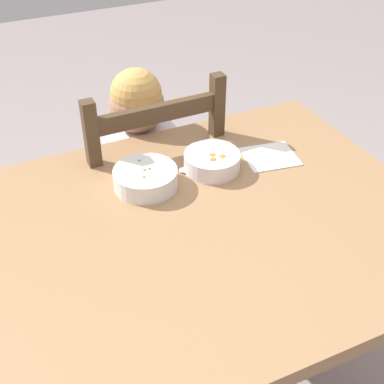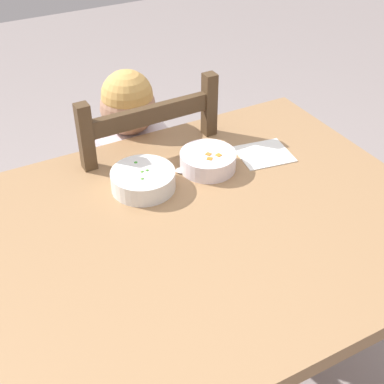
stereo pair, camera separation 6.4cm
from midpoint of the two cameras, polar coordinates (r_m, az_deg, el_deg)
name	(u,v)px [view 1 (the left image)]	position (r m, az deg, el deg)	size (l,w,h in m)	color
dining_table	(192,261)	(1.35, 1.40, -7.37)	(1.18, 0.89, 0.77)	#9D764E
dining_chair	(146,207)	(1.83, -3.92, -1.64)	(0.43, 0.43, 0.96)	#4A3621
child_figure	(144,166)	(1.73, -4.13, 2.73)	(0.32, 0.31, 0.95)	silver
bowl_of_peas	(145,178)	(1.38, -3.68, 1.52)	(0.17, 0.17, 0.05)	white
bowl_of_carrots	(212,161)	(1.45, 3.42, 3.32)	(0.15, 0.15, 0.05)	white
spoon	(194,170)	(1.45, 1.54, 2.33)	(0.13, 0.07, 0.01)	silver
paper_napkin	(270,156)	(1.53, 9.53, 3.75)	(0.14, 0.13, 0.00)	white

